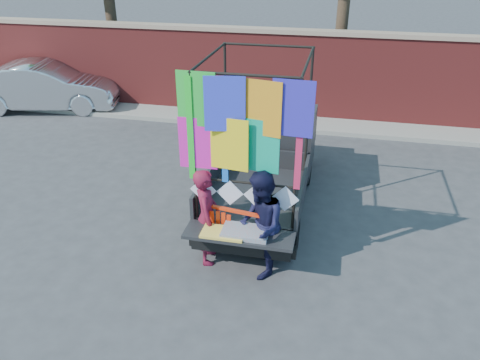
% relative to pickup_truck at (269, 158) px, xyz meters
% --- Properties ---
extents(ground, '(90.00, 90.00, 0.00)m').
position_rel_pickup_truck_xyz_m(ground, '(0.17, -2.12, -0.82)').
color(ground, '#38383A').
rests_on(ground, ground).
extents(brick_wall, '(30.00, 0.45, 2.61)m').
position_rel_pickup_truck_xyz_m(brick_wall, '(0.17, 4.88, 0.51)').
color(brick_wall, maroon).
rests_on(brick_wall, ground).
extents(curb, '(30.00, 1.20, 0.12)m').
position_rel_pickup_truck_xyz_m(curb, '(0.17, 4.18, -0.76)').
color(curb, gray).
rests_on(curb, ground).
extents(pickup_truck, '(2.05, 5.16, 3.25)m').
position_rel_pickup_truck_xyz_m(pickup_truck, '(0.00, 0.00, 0.00)').
color(pickup_truck, black).
rests_on(pickup_truck, ground).
extents(sedan, '(4.73, 2.53, 1.48)m').
position_rel_pickup_truck_xyz_m(sedan, '(-7.76, 3.95, -0.08)').
color(sedan, silver).
rests_on(sedan, ground).
extents(woman, '(0.55, 0.70, 1.70)m').
position_rel_pickup_truck_xyz_m(woman, '(-0.61, -2.57, 0.03)').
color(woman, maroon).
rests_on(woman, ground).
extents(man, '(0.90, 1.03, 1.81)m').
position_rel_pickup_truck_xyz_m(man, '(0.31, -2.72, 0.09)').
color(man, '#141534').
rests_on(man, ground).
extents(streamer_bundle, '(1.06, 0.22, 0.72)m').
position_rel_pickup_truck_xyz_m(streamer_bundle, '(-0.27, -2.65, 0.04)').
color(streamer_bundle, red).
rests_on(streamer_bundle, ground).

